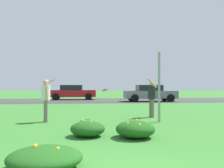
{
  "coord_description": "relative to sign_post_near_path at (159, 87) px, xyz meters",
  "views": [
    {
      "loc": [
        -0.43,
        -3.0,
        1.41
      ],
      "look_at": [
        0.78,
        8.26,
        1.47
      ],
      "focal_mm": 42.69,
      "sensor_mm": 36.0,
      "label": 1
    }
  ],
  "objects": [
    {
      "name": "person_thrower_white_shirt",
      "position": [
        -4.34,
        0.49,
        -0.37
      ],
      "size": [
        0.54,
        0.56,
        1.69
      ],
      "color": "silver",
      "rests_on": "ground"
    },
    {
      "name": "daylily_clump_near_camera",
      "position": [
        -1.5,
        -2.89,
        -1.12
      ],
      "size": [
        1.06,
        1.16,
        0.48
      ],
      "color": "#1E5619",
      "rests_on": "ground"
    },
    {
      "name": "daylily_clump_front_left",
      "position": [
        -3.54,
        -5.38,
        -1.16
      ],
      "size": [
        1.28,
        1.25,
        0.41
      ],
      "color": "#1E5619",
      "rests_on": "ground"
    },
    {
      "name": "car_red_center_left",
      "position": [
        -4.0,
        16.45,
        -0.61
      ],
      "size": [
        4.5,
        2.0,
        1.45
      ],
      "color": "maroon",
      "rests_on": "ground"
    },
    {
      "name": "ground_plane",
      "position": [
        -2.46,
        3.84,
        -1.35
      ],
      "size": [
        120.0,
        120.0,
        0.0
      ],
      "primitive_type": "plane",
      "color": "#387A2D"
    },
    {
      "name": "daylily_clump_front_center",
      "position": [
        -2.78,
        -2.59,
        -1.14
      ],
      "size": [
        0.96,
        1.0,
        0.45
      ],
      "color": "#1E5619",
      "rests_on": "ground"
    },
    {
      "name": "frisbee_red",
      "position": [
        -1.99,
        1.33,
        -0.14
      ],
      "size": [
        0.25,
        0.24,
        0.13
      ],
      "color": "red"
    },
    {
      "name": "car_gray_center_right",
      "position": [
        2.9,
        12.87,
        -0.61
      ],
      "size": [
        4.5,
        2.0,
        1.45
      ],
      "color": "slate",
      "rests_on": "ground"
    },
    {
      "name": "person_catcher_dark_shirt",
      "position": [
        0.1,
        1.54,
        -0.4
      ],
      "size": [
        0.46,
        0.55,
        1.73
      ],
      "color": "#232328",
      "rests_on": "ground"
    },
    {
      "name": "highway_center_stripe",
      "position": [
        -2.46,
        14.66,
        -1.34
      ],
      "size": [
        120.0,
        0.16,
        0.0
      ],
      "primitive_type": "cube",
      "color": "yellow",
      "rests_on": "ground"
    },
    {
      "name": "sign_post_near_path",
      "position": [
        0.0,
        0.0,
        0.0
      ],
      "size": [
        0.07,
        0.1,
        2.7
      ],
      "color": "#93969B",
      "rests_on": "ground"
    },
    {
      "name": "highway_strip",
      "position": [
        -2.46,
        14.66,
        -1.34
      ],
      "size": [
        120.0,
        7.96,
        0.01
      ],
      "primitive_type": "cube",
      "color": "#38383A",
      "rests_on": "ground"
    }
  ]
}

